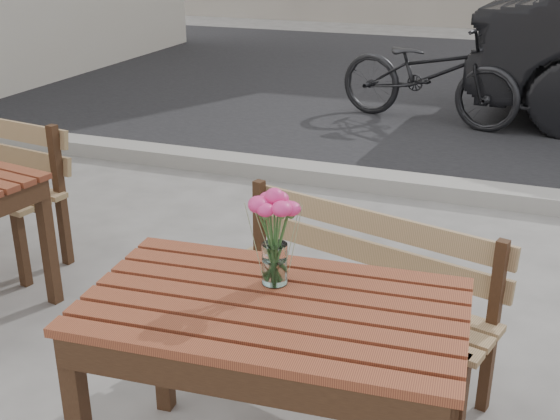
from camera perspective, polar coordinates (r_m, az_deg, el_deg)
name	(u,v)px	position (r m, az deg, el deg)	size (l,w,h in m)	color
street	(449,122)	(7.26, 13.56, 6.98)	(30.00, 8.12, 0.12)	black
main_table	(273,335)	(2.29, -0.57, -10.14)	(1.25, 0.79, 0.74)	#5D2718
main_bench	(358,275)	(3.00, 6.32, -5.30)	(1.30, 0.68, 0.77)	olive
main_vase	(275,225)	(2.25, -0.45, -1.26)	(0.18, 0.18, 0.33)	white
bicycle	(428,74)	(7.22, 11.96, 10.79)	(0.65, 1.87, 0.98)	black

